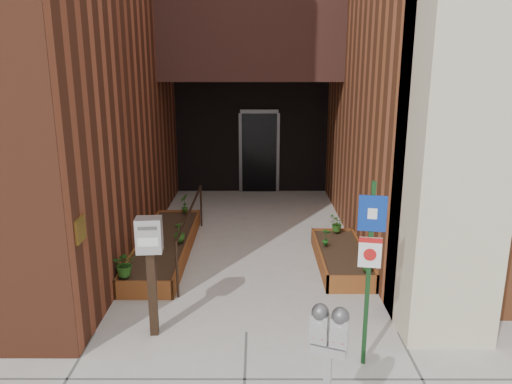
{
  "coord_description": "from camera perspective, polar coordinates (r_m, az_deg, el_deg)",
  "views": [
    {
      "loc": [
        0.14,
        -5.86,
        3.49
      ],
      "look_at": [
        0.12,
        1.8,
        1.43
      ],
      "focal_mm": 35.0,
      "sensor_mm": 36.0,
      "label": 1
    }
  ],
  "objects": [
    {
      "name": "ground",
      "position": [
        6.82,
        -1.11,
        -15.73
      ],
      "size": [
        80.0,
        80.0,
        0.0
      ],
      "primitive_type": "plane",
      "color": "#9E9991",
      "rests_on": "ground"
    },
    {
      "name": "planter_left",
      "position": [
        9.35,
        -10.37,
        -6.26
      ],
      "size": [
        0.9,
        3.6,
        0.3
      ],
      "color": "brown",
      "rests_on": "ground"
    },
    {
      "name": "planter_right",
      "position": [
        8.85,
        9.68,
        -7.47
      ],
      "size": [
        0.8,
        2.2,
        0.3
      ],
      "color": "brown",
      "rests_on": "ground"
    },
    {
      "name": "handrail",
      "position": [
        9.02,
        -7.48,
        -2.8
      ],
      "size": [
        0.04,
        3.34,
        0.9
      ],
      "color": "black",
      "rests_on": "ground"
    },
    {
      "name": "parking_meter",
      "position": [
        4.51,
        8.35,
        -16.5
      ],
      "size": [
        0.34,
        0.23,
        1.48
      ],
      "color": "#B7B7BA",
      "rests_on": "ground"
    },
    {
      "name": "sign_post",
      "position": [
        5.73,
        12.86,
        -7.14
      ],
      "size": [
        0.3,
        0.1,
        2.22
      ],
      "color": "#143718",
      "rests_on": "ground"
    },
    {
      "name": "payment_dropbox",
      "position": [
        6.42,
        -12.02,
        -6.7
      ],
      "size": [
        0.33,
        0.26,
        1.6
      ],
      "color": "black",
      "rests_on": "ground"
    },
    {
      "name": "shrub_left_a",
      "position": [
        7.83,
        -14.75,
        -7.91
      ],
      "size": [
        0.41,
        0.41,
        0.41
      ],
      "primitive_type": "imported",
      "rotation": [
        0.0,
        0.0,
        0.13
      ],
      "color": "#275B1A",
      "rests_on": "planter_left"
    },
    {
      "name": "shrub_left_b",
      "position": [
        8.71,
        -11.28,
        -5.47
      ],
      "size": [
        0.27,
        0.27,
        0.36
      ],
      "primitive_type": "imported",
      "rotation": [
        0.0,
        0.0,
        2.07
      ],
      "color": "#1B6121",
      "rests_on": "planter_left"
    },
    {
      "name": "shrub_left_c",
      "position": [
        9.06,
        -8.75,
        -4.55
      ],
      "size": [
        0.29,
        0.29,
        0.36
      ],
      "primitive_type": "imported",
      "rotation": [
        0.0,
        0.0,
        3.8
      ],
      "color": "#244E16",
      "rests_on": "planter_left"
    },
    {
      "name": "shrub_left_d",
      "position": [
        10.7,
        -8.18,
        -1.3
      ],
      "size": [
        0.26,
        0.26,
        0.41
      ],
      "primitive_type": "imported",
      "rotation": [
        0.0,
        0.0,
        4.96
      ],
      "color": "#2A5C1A",
      "rests_on": "planter_left"
    },
    {
      "name": "shrub_right_a",
      "position": [
        7.96,
        12.63,
        -7.73
      ],
      "size": [
        0.24,
        0.24,
        0.32
      ],
      "primitive_type": "imported",
      "rotation": [
        0.0,
        0.0,
        1.12
      ],
      "color": "#205B1A",
      "rests_on": "planter_right"
    },
    {
      "name": "shrub_right_b",
      "position": [
        8.85,
        8.0,
        -5.11
      ],
      "size": [
        0.23,
        0.23,
        0.33
      ],
      "primitive_type": "imported",
      "rotation": [
        0.0,
        0.0,
        2.71
      ],
      "color": "#1A5A19",
      "rests_on": "planter_right"
    },
    {
      "name": "shrub_right_c",
      "position": [
        9.58,
        9.21,
        -3.6
      ],
      "size": [
        0.4,
        0.4,
        0.32
      ],
      "primitive_type": "imported",
      "rotation": [
        0.0,
        0.0,
        4.14
      ],
      "color": "#295C1A",
      "rests_on": "planter_right"
    }
  ]
}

